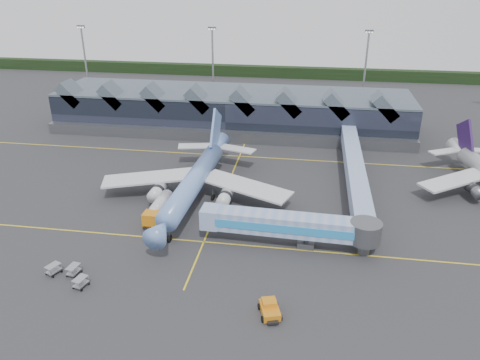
% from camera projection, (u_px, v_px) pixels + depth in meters
% --- Properties ---
extents(ground, '(260.00, 260.00, 0.00)m').
position_uv_depth(ground, '(214.00, 217.00, 79.59)').
color(ground, '#2B2B2E').
rests_on(ground, ground).
extents(taxi_stripes, '(120.00, 60.00, 0.01)m').
position_uv_depth(taxi_stripes, '(225.00, 191.00, 88.56)').
color(taxi_stripes, yellow).
rests_on(taxi_stripes, ground).
extents(tree_line_far, '(260.00, 4.00, 4.00)m').
position_uv_depth(tree_line_far, '(273.00, 72.00, 177.42)').
color(tree_line_far, black).
rests_on(tree_line_far, ground).
extents(terminal, '(90.00, 22.25, 12.52)m').
position_uv_depth(terminal, '(232.00, 110.00, 120.72)').
color(terminal, black).
rests_on(terminal, ground).
extents(light_masts, '(132.40, 42.56, 22.45)m').
position_uv_depth(light_masts, '(335.00, 71.00, 127.77)').
color(light_masts, gray).
rests_on(light_masts, ground).
extents(main_airliner, '(35.67, 41.03, 13.18)m').
position_uv_depth(main_airliner, '(196.00, 179.00, 84.47)').
color(main_airliner, '#6589CD').
rests_on(main_airliner, ground).
extents(jet_bridge, '(27.05, 5.04, 5.29)m').
position_uv_depth(jet_bridge, '(299.00, 226.00, 69.93)').
color(jet_bridge, '#7D9BD1').
rests_on(jet_bridge, ground).
extents(fuel_truck, '(3.14, 9.96, 3.33)m').
position_uv_depth(fuel_truck, '(159.00, 208.00, 78.59)').
color(fuel_truck, black).
rests_on(fuel_truck, ground).
extents(pushback_tug, '(3.29, 4.28, 1.73)m').
position_uv_depth(pushback_tug, '(270.00, 309.00, 57.13)').
color(pushback_tug, orange).
rests_on(pushback_tug, ground).
extents(baggage_carts, '(6.97, 4.62, 1.40)m').
position_uv_depth(baggage_carts, '(69.00, 273.00, 63.71)').
color(baggage_carts, '#9A9CA2').
rests_on(baggage_carts, ground).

